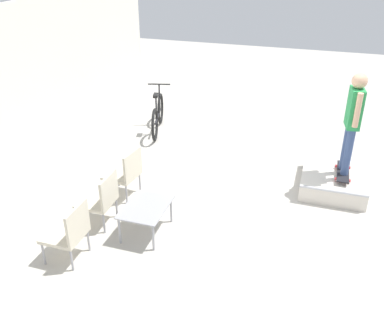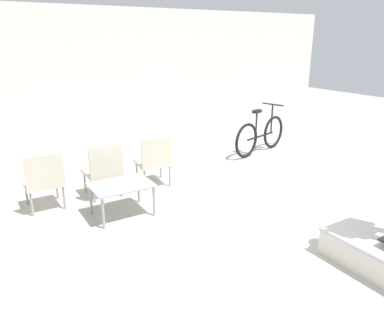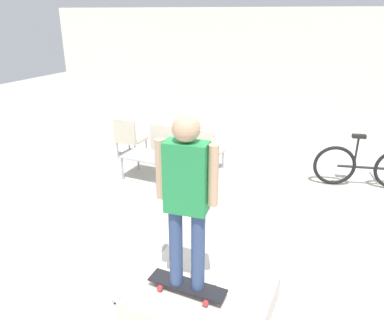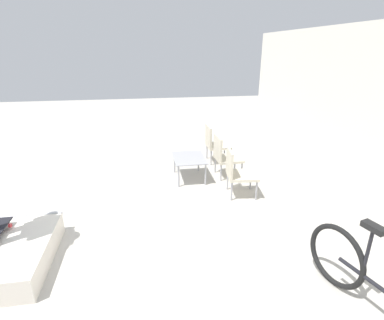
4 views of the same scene
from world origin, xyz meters
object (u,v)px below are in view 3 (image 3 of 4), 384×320
(skateboard_on_ramp, at_px, (187,285))
(bicycle, at_px, (365,166))
(patio_chair_right, at_px, (206,149))
(skate_ramp_box, at_px, (201,299))
(patio_chair_left, at_px, (129,137))
(coffee_table, at_px, (147,158))
(patio_chair_center, at_px, (166,142))
(person_skater, at_px, (187,192))

(skateboard_on_ramp, relative_size, bicycle, 0.46)
(patio_chair_right, bearing_deg, bicycle, -162.34)
(skate_ramp_box, bearing_deg, skateboard_on_ramp, -128.82)
(skateboard_on_ramp, relative_size, patio_chair_left, 0.91)
(skate_ramp_box, xyz_separation_m, coffee_table, (-2.26, 2.66, 0.25))
(skate_ramp_box, xyz_separation_m, patio_chair_right, (-1.39, 3.40, 0.32))
(skate_ramp_box, relative_size, patio_chair_right, 1.61)
(patio_chair_center, bearing_deg, patio_chair_right, 178.77)
(patio_chair_right, distance_m, bicycle, 2.86)
(coffee_table, distance_m, bicycle, 3.89)
(skate_ramp_box, relative_size, patio_chair_left, 1.61)
(person_skater, bearing_deg, patio_chair_center, 113.60)
(patio_chair_center, relative_size, patio_chair_right, 1.00)
(patio_chair_center, bearing_deg, coffee_table, 88.57)
(person_skater, distance_m, bicycle, 4.47)
(skateboard_on_ramp, xyz_separation_m, patio_chair_center, (-2.15, 3.52, 0.08))
(skateboard_on_ramp, bearing_deg, bicycle, 69.61)
(skateboard_on_ramp, height_order, patio_chair_center, patio_chair_center)
(patio_chair_right, bearing_deg, person_skater, 116.66)
(coffee_table, xyz_separation_m, patio_chair_center, (0.00, 0.74, 0.07))
(skateboard_on_ramp, relative_size, coffee_table, 0.95)
(coffee_table, relative_size, bicycle, 0.49)
(patio_chair_center, height_order, patio_chair_right, same)
(skateboard_on_ramp, distance_m, coffee_table, 3.52)
(skateboard_on_ramp, relative_size, patio_chair_right, 0.91)
(patio_chair_center, xyz_separation_m, bicycle, (3.66, 0.55, -0.08))
(skate_ramp_box, bearing_deg, coffee_table, 130.32)
(skate_ramp_box, distance_m, patio_chair_right, 3.68)
(bicycle, bearing_deg, skateboard_on_ramp, -125.03)
(patio_chair_center, bearing_deg, patio_chair_left, -1.27)
(skateboard_on_ramp, xyz_separation_m, coffee_table, (-2.16, 2.79, 0.01))
(patio_chair_left, xyz_separation_m, patio_chair_right, (1.74, 0.00, 0.00))
(person_skater, relative_size, bicycle, 1.01)
(skateboard_on_ramp, bearing_deg, patio_chair_left, 130.68)
(skate_ramp_box, distance_m, skateboard_on_ramp, 0.29)
(coffee_table, distance_m, patio_chair_center, 0.74)
(patio_chair_left, bearing_deg, bicycle, -173.36)
(skateboard_on_ramp, bearing_deg, patio_chair_right, 110.06)
(patio_chair_left, distance_m, patio_chair_right, 1.74)
(person_skater, xyz_separation_m, bicycle, (1.51, 4.07, -1.04))
(person_skater, xyz_separation_m, patio_chair_right, (-1.29, 3.52, -0.95))
(skate_ramp_box, distance_m, person_skater, 1.28)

